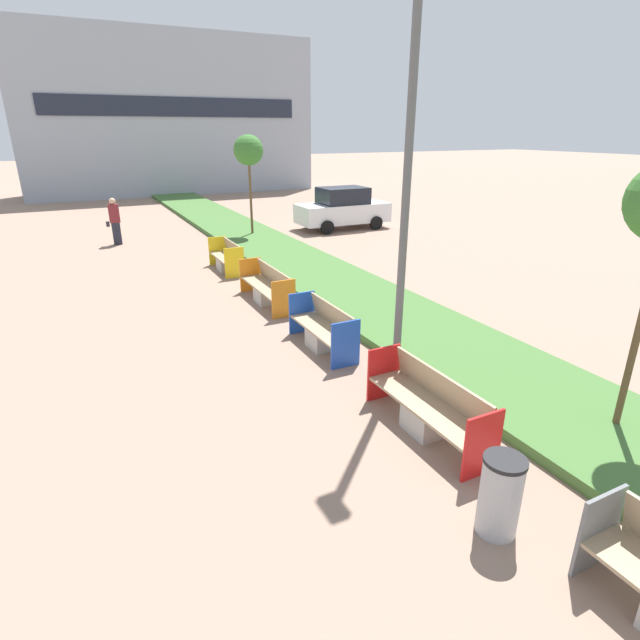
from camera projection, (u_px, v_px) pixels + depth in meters
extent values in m
cube|color=#426B33|center=(385.00, 312.00, 12.34)|extent=(2.80, 120.00, 0.18)
cube|color=#939EAD|center=(169.00, 116.00, 34.84)|extent=(19.46, 5.16, 10.31)
cube|color=#1E2333|center=(177.00, 107.00, 32.45)|extent=(16.35, 0.08, 1.20)
cube|color=slate|center=(598.00, 531.00, 5.10)|extent=(0.62, 0.04, 0.94)
cube|color=#ADA8A0|center=(425.00, 419.00, 7.54)|extent=(0.52, 0.60, 0.42)
cube|color=tan|center=(426.00, 406.00, 7.46)|extent=(0.58, 2.29, 0.05)
cube|color=tan|center=(442.00, 387.00, 7.48)|extent=(0.14, 2.19, 0.48)
cube|color=red|center=(483.00, 445.00, 6.48)|extent=(0.62, 0.04, 0.94)
cube|color=red|center=(383.00, 373.00, 8.42)|extent=(0.62, 0.04, 0.94)
cube|color=#ADA8A0|center=(322.00, 339.00, 10.44)|extent=(0.52, 0.60, 0.42)
cube|color=tan|center=(322.00, 329.00, 10.35)|extent=(0.58, 1.96, 0.05)
cube|color=tan|center=(334.00, 315.00, 10.37)|extent=(0.14, 1.88, 0.48)
cube|color=blue|center=(346.00, 345.00, 9.51)|extent=(0.62, 0.04, 0.94)
cube|color=blue|center=(302.00, 312.00, 11.18)|extent=(0.62, 0.04, 0.94)
cube|color=#ADA8A0|center=(266.00, 295.00, 13.16)|extent=(0.52, 0.60, 0.42)
cube|color=tan|center=(266.00, 287.00, 13.08)|extent=(0.58, 2.39, 0.05)
cube|color=tan|center=(275.00, 276.00, 13.10)|extent=(0.14, 2.30, 0.48)
cube|color=orange|center=(284.00, 299.00, 12.06)|extent=(0.62, 0.04, 0.94)
cube|color=orange|center=(250.00, 275.00, 14.08)|extent=(0.62, 0.04, 0.94)
cube|color=#ADA8A0|center=(226.00, 264.00, 16.20)|extent=(0.52, 0.60, 0.42)
cube|color=tan|center=(226.00, 257.00, 16.11)|extent=(0.58, 1.80, 0.05)
cube|color=tan|center=(233.00, 249.00, 16.13)|extent=(0.14, 1.73, 0.48)
cube|color=yellow|center=(234.00, 263.00, 15.33)|extent=(0.62, 0.04, 0.94)
cube|color=yellow|center=(218.00, 251.00, 16.87)|extent=(0.62, 0.04, 0.94)
cylinder|color=#9EA0A5|center=(500.00, 497.00, 5.57)|extent=(0.46, 0.46, 0.93)
cylinder|color=black|center=(506.00, 461.00, 5.39)|extent=(0.48, 0.48, 0.05)
cylinder|color=#56595B|center=(407.00, 176.00, 8.03)|extent=(0.14, 0.14, 7.22)
cylinder|color=brown|center=(637.00, 337.00, 7.02)|extent=(0.10, 0.10, 3.15)
cylinder|color=brown|center=(251.00, 199.00, 20.71)|extent=(0.10, 0.10, 3.20)
sphere|color=#38702D|center=(248.00, 150.00, 20.02)|extent=(1.20, 1.20, 1.20)
cube|color=#232633|center=(117.00, 233.00, 19.81)|extent=(0.30, 0.22, 0.87)
cube|color=maroon|center=(114.00, 213.00, 19.52)|extent=(0.38, 0.24, 0.71)
sphere|color=tan|center=(112.00, 201.00, 19.35)|extent=(0.24, 0.24, 0.24)
cube|color=#232328|center=(108.00, 224.00, 19.55)|extent=(0.12, 0.20, 0.18)
cube|color=silver|center=(343.00, 213.00, 22.90)|extent=(4.22, 1.81, 0.84)
cube|color=black|center=(343.00, 195.00, 22.62)|extent=(2.12, 1.57, 0.72)
cylinder|color=black|center=(376.00, 223.00, 22.83)|extent=(0.60, 0.20, 0.60)
cylinder|color=black|center=(356.00, 217.00, 24.33)|extent=(0.60, 0.20, 0.60)
cylinder|color=black|center=(327.00, 227.00, 21.77)|extent=(0.60, 0.20, 0.60)
cylinder|color=black|center=(309.00, 221.00, 23.28)|extent=(0.60, 0.20, 0.60)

